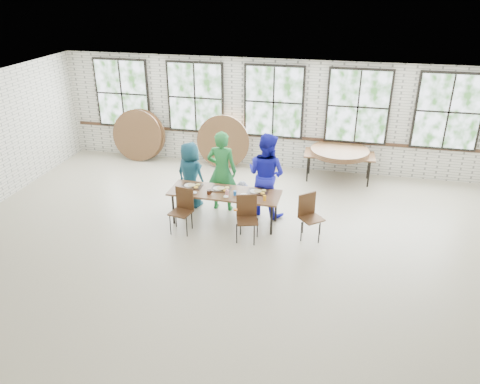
{
  "coord_description": "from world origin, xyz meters",
  "views": [
    {
      "loc": [
        1.89,
        -7.81,
        5.0
      ],
      "look_at": [
        0.0,
        0.4,
        1.05
      ],
      "focal_mm": 35.0,
      "sensor_mm": 36.0,
      "label": 1
    }
  ],
  "objects_px": {
    "chair_near_left": "(183,206)",
    "chair_near_right": "(247,214)",
    "dining_table": "(225,194)",
    "storage_table": "(339,156)"
  },
  "relations": [
    {
      "from": "dining_table",
      "to": "storage_table",
      "type": "xyz_separation_m",
      "value": [
        2.32,
        2.94,
        -0.0
      ]
    },
    {
      "from": "dining_table",
      "to": "chair_near_right",
      "type": "bearing_deg",
      "value": -40.88
    },
    {
      "from": "chair_near_left",
      "to": "dining_table",
      "type": "bearing_deg",
      "value": 44.6
    },
    {
      "from": "dining_table",
      "to": "chair_near_right",
      "type": "distance_m",
      "value": 0.82
    },
    {
      "from": "dining_table",
      "to": "chair_near_left",
      "type": "bearing_deg",
      "value": -146.03
    },
    {
      "from": "chair_near_left",
      "to": "chair_near_right",
      "type": "height_order",
      "value": "same"
    },
    {
      "from": "chair_near_right",
      "to": "chair_near_left",
      "type": "bearing_deg",
      "value": 162.05
    },
    {
      "from": "storage_table",
      "to": "chair_near_right",
      "type": "bearing_deg",
      "value": -117.62
    },
    {
      "from": "dining_table",
      "to": "storage_table",
      "type": "relative_size",
      "value": 1.33
    },
    {
      "from": "storage_table",
      "to": "chair_near_left",
      "type": "bearing_deg",
      "value": -133.36
    }
  ]
}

